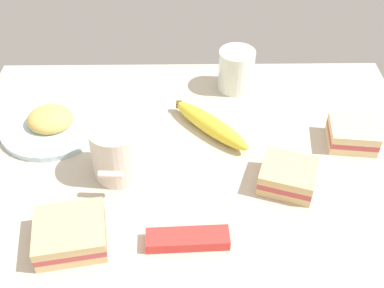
# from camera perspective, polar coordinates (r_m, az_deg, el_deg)

# --- Properties ---
(tabletop) EXTENTS (0.90, 0.64, 0.02)m
(tabletop) POSITION_cam_1_polar(r_m,az_deg,el_deg) (0.92, -0.00, -1.83)
(tabletop) COLOR #BCB29E
(tabletop) RESTS_ON ground
(plate_of_food) EXTENTS (0.20, 0.20, 0.05)m
(plate_of_food) POSITION_cam_1_polar(r_m,az_deg,el_deg) (1.01, -16.48, 2.42)
(plate_of_food) COLOR silver
(plate_of_food) RESTS_ON tabletop
(coffee_mug_black) EXTENTS (0.09, 0.12, 0.10)m
(coffee_mug_black) POSITION_cam_1_polar(r_m,az_deg,el_deg) (0.86, -8.94, -0.81)
(coffee_mug_black) COLOR silver
(coffee_mug_black) RESTS_ON tabletop
(sandwich_main) EXTENTS (0.12, 0.11, 0.04)m
(sandwich_main) POSITION_cam_1_polar(r_m,az_deg,el_deg) (0.87, 11.39, -3.77)
(sandwich_main) COLOR #DBB77A
(sandwich_main) RESTS_ON tabletop
(sandwich_side) EXTENTS (0.10, 0.09, 0.04)m
(sandwich_side) POSITION_cam_1_polar(r_m,az_deg,el_deg) (0.98, 18.63, 1.10)
(sandwich_side) COLOR beige
(sandwich_side) RESTS_ON tabletop
(sandwich_extra) EXTENTS (0.12, 0.12, 0.04)m
(sandwich_extra) POSITION_cam_1_polar(r_m,az_deg,el_deg) (0.79, -14.33, -10.35)
(sandwich_extra) COLOR #DBB77A
(sandwich_extra) RESTS_ON tabletop
(glass_of_milk) EXTENTS (0.08, 0.08, 0.09)m
(glass_of_milk) POSITION_cam_1_polar(r_m,az_deg,el_deg) (1.07, 5.30, 8.61)
(glass_of_milk) COLOR silver
(glass_of_milk) RESTS_ON tabletop
(banana) EXTENTS (0.16, 0.17, 0.04)m
(banana) POSITION_cam_1_polar(r_m,az_deg,el_deg) (0.96, 2.23, 2.30)
(banana) COLOR yellow
(banana) RESTS_ON tabletop
(snack_bar) EXTENTS (0.13, 0.04, 0.02)m
(snack_bar) POSITION_cam_1_polar(r_m,az_deg,el_deg) (0.78, -0.52, -11.30)
(snack_bar) COLOR red
(snack_bar) RESTS_ON tabletop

